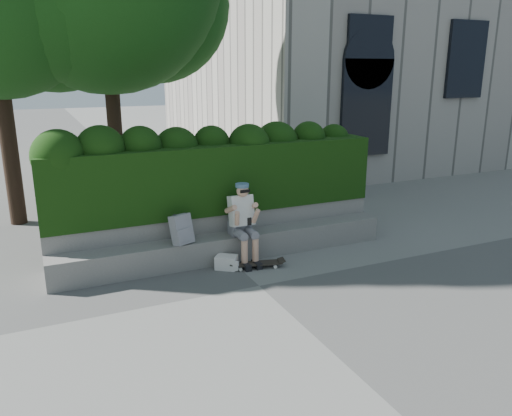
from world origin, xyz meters
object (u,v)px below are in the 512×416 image
skateboard (257,264)px  backpack_plaid (182,229)px  backpack_ground (226,262)px  person (243,220)px

skateboard → backpack_plaid: (-1.15, 0.47, 0.62)m
skateboard → backpack_ground: 0.52m
person → backpack_plaid: size_ratio=2.82×
backpack_plaid → backpack_ground: size_ratio=1.41×
person → backpack_ground: person is taller
skateboard → backpack_plaid: bearing=171.3°
person → backpack_plaid: (-1.05, 0.08, -0.06)m
backpack_plaid → backpack_ground: 0.93m
person → backpack_plaid: bearing=175.6°
person → backpack_ground: 0.78m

